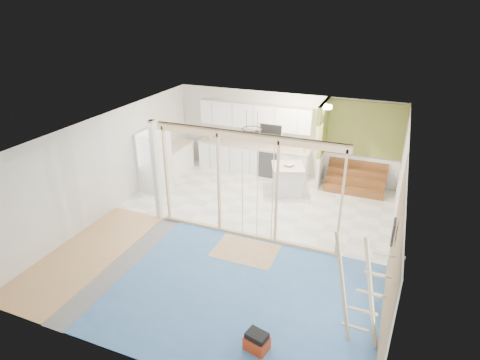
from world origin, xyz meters
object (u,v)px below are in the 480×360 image
at_px(fridge, 155,162).
at_px(island, 287,180).
at_px(toolbox, 257,342).
at_px(ladder, 360,292).

distance_m(fridge, island, 3.85).
distance_m(fridge, toolbox, 6.59).
bearing_deg(toolbox, fridge, 150.09).
height_order(fridge, island, fridge).
relative_size(fridge, toolbox, 4.12).
xyz_separation_m(fridge, island, (3.64, 1.19, -0.45)).
relative_size(toolbox, ladder, 0.22).
height_order(toolbox, ladder, ladder).
relative_size(fridge, island, 1.54).
height_order(island, toolbox, island).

